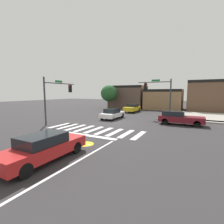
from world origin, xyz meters
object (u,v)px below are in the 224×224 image
at_px(car_white, 112,114).
at_px(roadside_tree, 109,93).
at_px(car_red, 44,147).
at_px(traffic_signal_southwest, 57,93).
at_px(traffic_signal_northeast, 158,91).
at_px(car_maroon, 179,118).
at_px(car_yellow, 132,108).

xyz_separation_m(car_white, roadside_tree, (-7.02, 11.81, 2.68)).
bearing_deg(car_red, traffic_signal_southwest, 42.19).
bearing_deg(traffic_signal_northeast, traffic_signal_southwest, 40.19).
xyz_separation_m(traffic_signal_northeast, traffic_signal_southwest, (-9.90, -8.36, -0.18)).
xyz_separation_m(car_maroon, car_red, (-5.26, -13.68, -0.04)).
distance_m(car_white, car_maroon, 8.46).
bearing_deg(car_yellow, roadside_tree, -116.82).
height_order(traffic_signal_northeast, traffic_signal_southwest, traffic_signal_northeast).
relative_size(car_white, car_red, 0.90).
relative_size(car_white, car_maroon, 0.92).
height_order(traffic_signal_northeast, car_yellow, traffic_signal_northeast).
xyz_separation_m(car_yellow, car_red, (3.51, -22.30, -0.03)).
bearing_deg(traffic_signal_southwest, car_red, -137.81).
height_order(car_maroon, roadside_tree, roadside_tree).
height_order(car_yellow, car_white, car_yellow).
bearing_deg(roadside_tree, traffic_signal_northeast, -35.47).
bearing_deg(car_white, roadside_tree, -149.28).
distance_m(traffic_signal_southwest, car_maroon, 14.20).
bearing_deg(car_yellow, car_white, 2.11).
height_order(car_white, car_maroon, car_maroon).
xyz_separation_m(traffic_signal_northeast, car_white, (-5.44, -2.93, -3.00)).
relative_size(traffic_signal_northeast, car_maroon, 1.14).
xyz_separation_m(traffic_signal_southwest, car_white, (4.46, 5.43, -2.82)).
xyz_separation_m(traffic_signal_northeast, car_yellow, (-5.75, 5.49, -2.94)).
xyz_separation_m(car_yellow, car_maroon, (8.77, -8.62, 0.00)).
height_order(traffic_signal_southwest, car_maroon, traffic_signal_southwest).
distance_m(traffic_signal_northeast, roadside_tree, 15.30).
relative_size(traffic_signal_southwest, car_white, 1.22).
height_order(traffic_signal_southwest, car_red, traffic_signal_southwest).
height_order(traffic_signal_southwest, car_yellow, traffic_signal_southwest).
relative_size(traffic_signal_southwest, car_yellow, 1.24).
relative_size(traffic_signal_southwest, car_maroon, 1.12).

